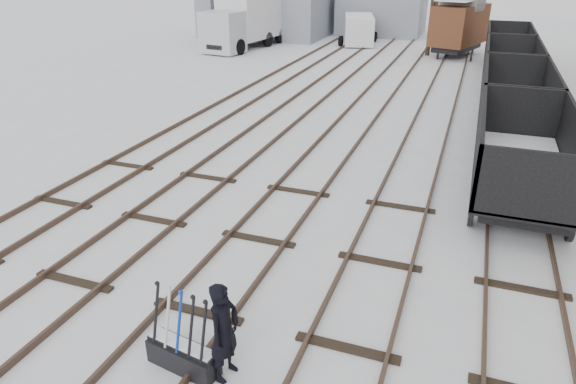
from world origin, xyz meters
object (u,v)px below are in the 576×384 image
ground_frame (183,354)px  worker (224,332)px  crane (215,11)px  freight_wagon_a (521,168)px  lorry (245,21)px  box_van_wagon (460,24)px  panel_van (359,29)px

ground_frame → worker: (0.75, 0.10, 0.61)m
worker → crane: (-16.63, 31.87, 1.49)m
ground_frame → freight_wagon_a: 10.56m
lorry → crane: 3.62m
box_van_wagon → crane: size_ratio=0.60×
box_van_wagon → panel_van: size_ratio=1.03×
worker → ground_frame: bearing=105.4°
worker → panel_van: (-5.88, 35.07, 0.23)m
crane → lorry: bearing=-8.8°
box_van_wagon → crane: (-18.30, -0.26, 0.22)m
ground_frame → lorry: 33.01m
worker → lorry: size_ratio=0.21×
box_van_wagon → panel_van: 8.16m
box_van_wagon → lorry: bearing=-155.4°
ground_frame → worker: size_ratio=0.83×
ground_frame → lorry: bearing=122.4°
freight_wagon_a → ground_frame: bearing=-121.4°
lorry → crane: (-3.26, 1.51, 0.45)m
box_van_wagon → panel_van: box_van_wagon is taller
box_van_wagon → crane: crane is taller
worker → freight_wagon_a: size_ratio=0.28×
ground_frame → crane: 35.76m
ground_frame → box_van_wagon: size_ratio=0.28×
worker → lorry: bearing=31.6°
lorry → freight_wagon_a: bearing=-41.9°
lorry → crane: bearing=163.0°
worker → crane: bearing=35.4°
freight_wagon_a → lorry: 28.11m
lorry → panel_van: (7.49, 4.71, -0.82)m
panel_van → freight_wagon_a: bearing=-82.8°
ground_frame → freight_wagon_a: (5.50, 8.99, 0.69)m
lorry → box_van_wagon: bearing=14.6°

